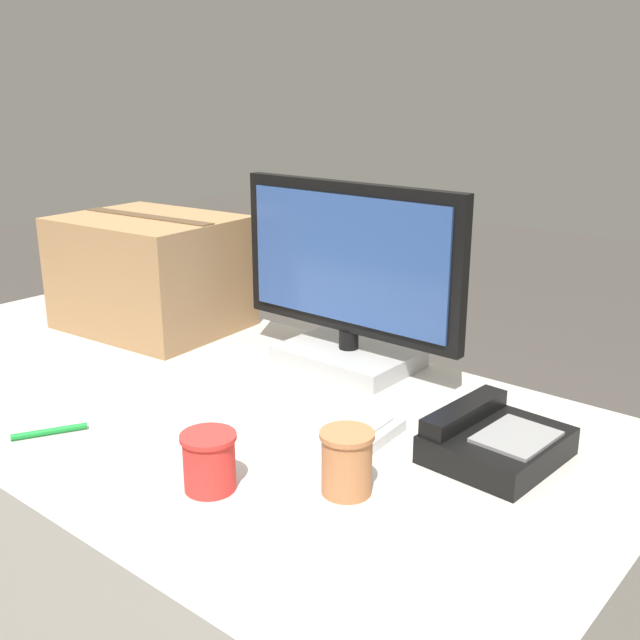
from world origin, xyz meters
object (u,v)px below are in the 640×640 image
monitor (349,289)px  paper_cup_right (347,462)px  keyboard (286,411)px  cardboard_box (151,272)px  paper_cup_left (209,461)px  pen_marker (50,432)px  desk_phone (494,441)px

monitor → paper_cup_right: monitor is taller
keyboard → cardboard_box: (-0.64, 0.20, 0.13)m
monitor → keyboard: (0.08, -0.29, -0.16)m
monitor → paper_cup_left: bearing=-73.9°
keyboard → pen_marker: size_ratio=3.57×
pen_marker → paper_cup_left: bearing=126.8°
paper_cup_left → cardboard_box: 0.87m
monitor → keyboard: 0.35m
desk_phone → paper_cup_right: (-0.12, -0.25, 0.02)m
monitor → keyboard: size_ratio=1.30×
monitor → desk_phone: 0.51m
monitor → desk_phone: (0.45, -0.19, -0.15)m
paper_cup_right → monitor: bearing=127.4°
desk_phone → pen_marker: size_ratio=1.89×
paper_cup_left → cardboard_box: size_ratio=0.20×
keyboard → pen_marker: (-0.28, -0.32, -0.01)m
paper_cup_left → paper_cup_right: bearing=36.8°
paper_cup_right → cardboard_box: size_ratio=0.22×
cardboard_box → pen_marker: size_ratio=3.76×
keyboard → desk_phone: size_ratio=1.89×
desk_phone → cardboard_box: (-1.02, 0.09, 0.11)m
monitor → paper_cup_left: size_ratio=6.06×
paper_cup_left → paper_cup_right: size_ratio=0.91×
paper_cup_right → cardboard_box: cardboard_box is taller
paper_cup_left → cardboard_box: (-0.73, 0.47, 0.10)m
monitor → pen_marker: monitor is taller
keyboard → pen_marker: 0.43m
keyboard → desk_phone: (0.37, 0.11, 0.02)m
desk_phone → pen_marker: 0.78m
monitor → paper_cup_right: 0.56m
desk_phone → pen_marker: bearing=-143.1°
desk_phone → pen_marker: desk_phone is taller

